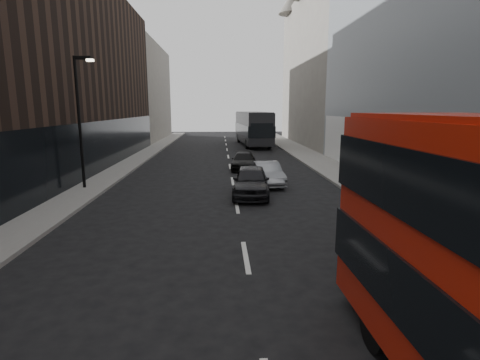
{
  "coord_description": "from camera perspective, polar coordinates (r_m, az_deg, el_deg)",
  "views": [
    {
      "loc": [
        -0.75,
        -2.75,
        4.47
      ],
      "look_at": [
        -0.2,
        7.47,
        2.5
      ],
      "focal_mm": 28.0,
      "sensor_mm": 36.0,
      "label": 1
    }
  ],
  "objects": [
    {
      "name": "sidewalk_right",
      "position": [
        29.28,
        13.36,
        1.97
      ],
      "size": [
        3.0,
        80.0,
        0.15
      ],
      "primitive_type": "cube",
      "color": "slate",
      "rests_on": "ground"
    },
    {
      "name": "sidewalk_left",
      "position": [
        29.02,
        -17.49,
        1.68
      ],
      "size": [
        2.0,
        80.0,
        0.15
      ],
      "primitive_type": "cube",
      "color": "slate",
      "rests_on": "ground"
    },
    {
      "name": "building_modern_block",
      "position": [
        27.26,
        25.53,
        21.39
      ],
      "size": [
        5.03,
        22.0,
        20.0
      ],
      "color": "#96999F",
      "rests_on": "ground"
    },
    {
      "name": "building_victorian",
      "position": [
        48.58,
        11.94,
        16.81
      ],
      "size": [
        6.5,
        24.0,
        21.0
      ],
      "color": "slate",
      "rests_on": "ground"
    },
    {
      "name": "building_left_mid",
      "position": [
        34.56,
        -21.88,
        14.34
      ],
      "size": [
        5.0,
        24.0,
        14.0
      ],
      "primitive_type": "cube",
      "color": "black",
      "rests_on": "ground"
    },
    {
      "name": "building_left_far",
      "position": [
        55.84,
        -14.51,
        12.65
      ],
      "size": [
        5.0,
        20.0,
        13.0
      ],
      "primitive_type": "cube",
      "color": "slate",
      "rests_on": "ground"
    },
    {
      "name": "street_lamp",
      "position": [
        22.06,
        -23.17,
        9.29
      ],
      "size": [
        1.06,
        0.22,
        7.0
      ],
      "color": "black",
      "rests_on": "sidewalk_left"
    },
    {
      "name": "grey_bus",
      "position": [
        45.59,
        1.98,
        7.99
      ],
      "size": [
        3.75,
        12.65,
        4.03
      ],
      "rotation": [
        0.0,
        0.0,
        0.07
      ],
      "color": "black",
      "rests_on": "ground"
    },
    {
      "name": "car_a",
      "position": [
        19.29,
        1.7,
        -0.15
      ],
      "size": [
        2.25,
        4.7,
        1.55
      ],
      "primitive_type": "imported",
      "rotation": [
        0.0,
        0.0,
        -0.09
      ],
      "color": "black",
      "rests_on": "ground"
    },
    {
      "name": "car_b",
      "position": [
        22.18,
        4.14,
        1.01
      ],
      "size": [
        1.8,
        4.2,
        1.35
      ],
      "primitive_type": "imported",
      "rotation": [
        0.0,
        0.0,
        0.09
      ],
      "color": "gray",
      "rests_on": "ground"
    },
    {
      "name": "car_c",
      "position": [
        27.78,
        0.56,
        2.93
      ],
      "size": [
        2.16,
        4.41,
        1.23
      ],
      "primitive_type": "imported",
      "rotation": [
        0.0,
        0.0,
        -0.1
      ],
      "color": "black",
      "rests_on": "ground"
    }
  ]
}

